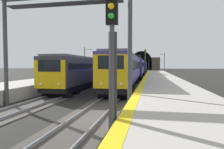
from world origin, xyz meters
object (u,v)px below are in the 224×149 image
(train_adjacent_platform, at_px, (115,68))
(railway_signal_near, at_px, (112,56))
(catenary_mast_near, at_px, (164,63))
(overhead_signal_gantry, at_px, (63,21))
(catenary_mast_far, at_px, (85,62))
(railway_signal_mid, at_px, (145,61))
(train_main_approaching, at_px, (139,67))
(railway_signal_far, at_px, (149,64))

(train_adjacent_platform, height_order, railway_signal_near, railway_signal_near)
(train_adjacent_platform, xyz_separation_m, catenary_mast_near, (24.75, -12.38, 1.43))
(overhead_signal_gantry, distance_m, catenary_mast_far, 34.46)
(railway_signal_near, distance_m, catenary_mast_near, 63.29)
(railway_signal_mid, height_order, catenary_mast_near, catenary_mast_near)
(train_main_approaching, xyz_separation_m, catenary_mast_near, (15.76, -7.41, 1.22))
(railway_signal_near, bearing_deg, train_main_approaching, -177.66)
(train_adjacent_platform, distance_m, railway_signal_near, 38.93)
(train_adjacent_platform, height_order, catenary_mast_near, catenary_mast_near)
(railway_signal_mid, relative_size, catenary_mast_near, 0.85)
(train_adjacent_platform, bearing_deg, train_main_approaching, 150.40)
(train_main_approaching, distance_m, railway_signal_far, 47.00)
(train_main_approaching, height_order, train_adjacent_platform, train_main_approaching)
(railway_signal_far, xyz_separation_m, overhead_signal_gantry, (-88.30, 4.42, 2.45))
(train_adjacent_platform, relative_size, railway_signal_mid, 9.99)
(train_adjacent_platform, height_order, railway_signal_far, railway_signal_far)
(railway_signal_mid, bearing_deg, railway_signal_far, -180.00)
(railway_signal_mid, xyz_separation_m, railway_signal_far, (59.52, -0.00, -0.29))
(railway_signal_mid, distance_m, overhead_signal_gantry, 29.20)
(train_adjacent_platform, relative_size, railway_signal_far, 10.97)
(railway_signal_mid, distance_m, catenary_mast_near, 28.86)
(overhead_signal_gantry, bearing_deg, railway_signal_far, -2.86)
(train_adjacent_platform, xyz_separation_m, railway_signal_mid, (-3.59, -6.90, 1.41))
(overhead_signal_gantry, bearing_deg, train_adjacent_platform, 4.39)
(overhead_signal_gantry, relative_size, catenary_mast_near, 1.29)
(railway_signal_near, xyz_separation_m, catenary_mast_near, (63.05, -5.48, 0.45))
(railway_signal_far, relative_size, overhead_signal_gantry, 0.60)
(railway_signal_near, relative_size, catenary_mast_near, 0.74)
(train_adjacent_platform, distance_m, railway_signal_mid, 7.90)
(railway_signal_near, xyz_separation_m, catenary_mast_far, (38.88, 14.30, 0.53))
(railway_signal_mid, relative_size, railway_signal_far, 1.10)
(railway_signal_mid, relative_size, catenary_mast_far, 0.84)
(train_adjacent_platform, relative_size, catenary_mast_far, 8.37)
(railway_signal_mid, xyz_separation_m, catenary_mast_far, (4.16, 14.30, 0.10))
(train_main_approaching, height_order, overhead_signal_gantry, overhead_signal_gantry)
(railway_signal_near, bearing_deg, catenary_mast_near, 175.03)
(train_adjacent_platform, bearing_deg, catenary_mast_near, 152.74)
(overhead_signal_gantry, bearing_deg, catenary_mast_far, 16.70)
(train_adjacent_platform, xyz_separation_m, railway_signal_far, (55.94, -6.90, 1.12))
(train_adjacent_platform, height_order, overhead_signal_gantry, overhead_signal_gantry)
(train_adjacent_platform, bearing_deg, railway_signal_far, 172.29)
(train_adjacent_platform, xyz_separation_m, railway_signal_near, (-38.30, -6.90, 0.98))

